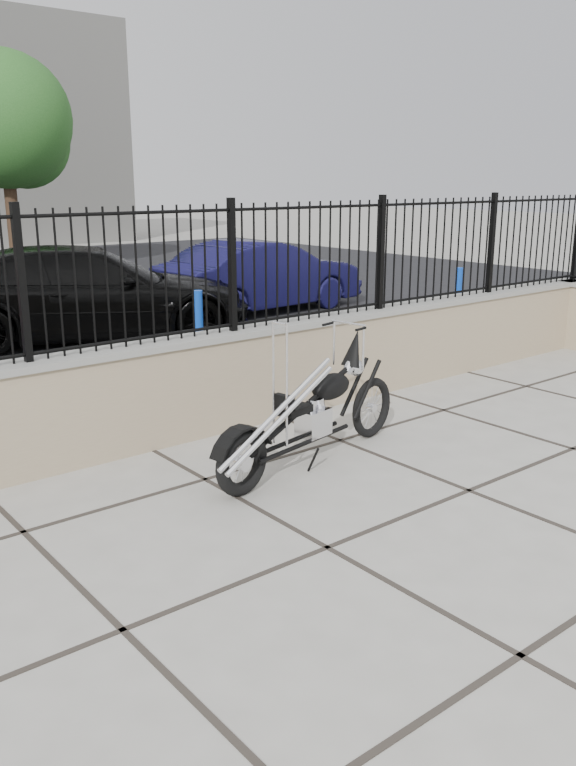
% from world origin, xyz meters
% --- Properties ---
extents(ground_plane, '(90.00, 90.00, 0.00)m').
position_xyz_m(ground_plane, '(0.00, 0.00, 0.00)').
color(ground_plane, '#99968E').
rests_on(ground_plane, ground).
extents(retaining_wall, '(14.00, 0.36, 0.96)m').
position_xyz_m(retaining_wall, '(0.00, 2.50, 0.48)').
color(retaining_wall, gray).
rests_on(retaining_wall, ground_plane).
extents(iron_fence, '(14.00, 0.08, 1.20)m').
position_xyz_m(iron_fence, '(0.00, 2.50, 1.56)').
color(iron_fence, black).
rests_on(iron_fence, retaining_wall).
extents(chopper_motorcycle, '(2.25, 0.80, 1.33)m').
position_xyz_m(chopper_motorcycle, '(0.89, 1.22, 0.66)').
color(chopper_motorcycle, black).
rests_on(chopper_motorcycle, ground_plane).
extents(car_black, '(5.25, 3.64, 1.41)m').
position_xyz_m(car_black, '(1.66, 7.28, 0.71)').
color(car_black, black).
rests_on(car_black, parking_lot).
extents(car_blue, '(4.03, 1.63, 1.30)m').
position_xyz_m(car_blue, '(5.15, 7.58, 0.65)').
color(car_blue, '#12103C').
rests_on(car_blue, parking_lot).
extents(bollard_b, '(0.14, 0.14, 0.99)m').
position_xyz_m(bollard_b, '(2.05, 4.82, 0.49)').
color(bollard_b, '#0D1FD1').
rests_on(bollard_b, ground_plane).
extents(bollard_c, '(0.14, 0.14, 0.96)m').
position_xyz_m(bollard_c, '(6.92, 4.49, 0.48)').
color(bollard_c, '#0C5CB7').
rests_on(bollard_c, ground_plane).
extents(tree_right, '(3.30, 3.30, 5.57)m').
position_xyz_m(tree_right, '(3.64, 16.02, 3.90)').
color(tree_right, '#382619').
rests_on(tree_right, ground_plane).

